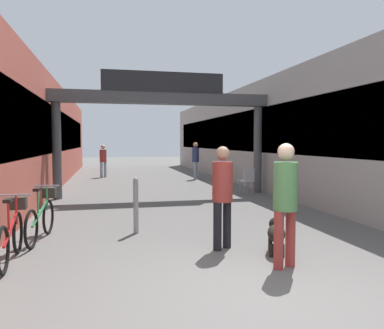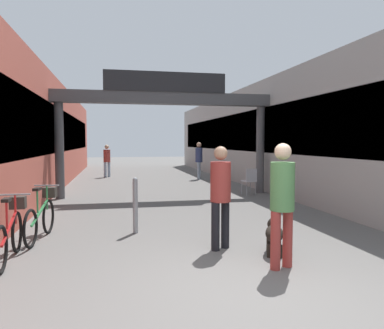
{
  "view_description": "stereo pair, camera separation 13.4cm",
  "coord_description": "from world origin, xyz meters",
  "px_view_note": "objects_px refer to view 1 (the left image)",
  "views": [
    {
      "loc": [
        -1.79,
        -4.09,
        1.8
      ],
      "look_at": [
        0.0,
        3.86,
        1.3
      ],
      "focal_mm": 35.0,
      "sensor_mm": 36.0,
      "label": 1
    },
    {
      "loc": [
        -1.66,
        -4.12,
        1.8
      ],
      "look_at": [
        0.0,
        3.86,
        1.3
      ],
      "focal_mm": 35.0,
      "sensor_mm": 36.0,
      "label": 2
    }
  ],
  "objects_px": {
    "dog_on_leash": "(276,232)",
    "bollard_post_metal": "(136,205)",
    "pedestrian_with_dog": "(222,190)",
    "bicycle_green_second": "(42,216)",
    "bicycle_red_nearest": "(12,232)",
    "cafe_chair_aluminium_nearer": "(248,179)",
    "pedestrian_elderly_walking": "(103,159)",
    "pedestrian_companion": "(285,197)",
    "pedestrian_carrying_crate": "(196,158)"
  },
  "relations": [
    {
      "from": "bollard_post_metal",
      "to": "cafe_chair_aluminium_nearer",
      "type": "relative_size",
      "value": 1.24
    },
    {
      "from": "bicycle_red_nearest",
      "to": "bollard_post_metal",
      "type": "height_order",
      "value": "bollard_post_metal"
    },
    {
      "from": "pedestrian_carrying_crate",
      "to": "dog_on_leash",
      "type": "relative_size",
      "value": 2.34
    },
    {
      "from": "pedestrian_elderly_walking",
      "to": "bicycle_green_second",
      "type": "xyz_separation_m",
      "value": [
        -0.96,
        -12.07,
        -0.5
      ]
    },
    {
      "from": "dog_on_leash",
      "to": "cafe_chair_aluminium_nearer",
      "type": "height_order",
      "value": "cafe_chair_aluminium_nearer"
    },
    {
      "from": "pedestrian_carrying_crate",
      "to": "bicycle_green_second",
      "type": "xyz_separation_m",
      "value": [
        -5.27,
        -10.07,
        -0.58
      ]
    },
    {
      "from": "bollard_post_metal",
      "to": "pedestrian_carrying_crate",
      "type": "bearing_deg",
      "value": 70.42
    },
    {
      "from": "bollard_post_metal",
      "to": "pedestrian_elderly_walking",
      "type": "bearing_deg",
      "value": 93.64
    },
    {
      "from": "dog_on_leash",
      "to": "cafe_chair_aluminium_nearer",
      "type": "bearing_deg",
      "value": 72.86
    },
    {
      "from": "pedestrian_with_dog",
      "to": "pedestrian_companion",
      "type": "relative_size",
      "value": 0.97
    },
    {
      "from": "bicycle_green_second",
      "to": "dog_on_leash",
      "type": "bearing_deg",
      "value": -23.94
    },
    {
      "from": "pedestrian_with_dog",
      "to": "bicycle_green_second",
      "type": "distance_m",
      "value": 3.37
    },
    {
      "from": "pedestrian_with_dog",
      "to": "bicycle_red_nearest",
      "type": "relative_size",
      "value": 1.02
    },
    {
      "from": "pedestrian_with_dog",
      "to": "bicycle_green_second",
      "type": "bearing_deg",
      "value": 156.67
    },
    {
      "from": "pedestrian_elderly_walking",
      "to": "bicycle_red_nearest",
      "type": "relative_size",
      "value": 0.97
    },
    {
      "from": "pedestrian_with_dog",
      "to": "pedestrian_elderly_walking",
      "type": "distance_m",
      "value": 13.55
    },
    {
      "from": "pedestrian_with_dog",
      "to": "dog_on_leash",
      "type": "distance_m",
      "value": 1.1
    },
    {
      "from": "bicycle_red_nearest",
      "to": "cafe_chair_aluminium_nearer",
      "type": "xyz_separation_m",
      "value": [
        6.01,
        5.83,
        0.1
      ]
    },
    {
      "from": "pedestrian_elderly_walking",
      "to": "dog_on_leash",
      "type": "relative_size",
      "value": 2.18
    },
    {
      "from": "pedestrian_carrying_crate",
      "to": "dog_on_leash",
      "type": "distance_m",
      "value": 11.88
    },
    {
      "from": "bollard_post_metal",
      "to": "cafe_chair_aluminium_nearer",
      "type": "height_order",
      "value": "bollard_post_metal"
    },
    {
      "from": "bicycle_red_nearest",
      "to": "pedestrian_elderly_walking",
      "type": "bearing_deg",
      "value": 84.93
    },
    {
      "from": "dog_on_leash",
      "to": "bollard_post_metal",
      "type": "relative_size",
      "value": 0.68
    },
    {
      "from": "pedestrian_with_dog",
      "to": "bicycle_red_nearest",
      "type": "xyz_separation_m",
      "value": [
        -3.27,
        0.1,
        -0.55
      ]
    },
    {
      "from": "bicycle_green_second",
      "to": "bollard_post_metal",
      "type": "relative_size",
      "value": 1.53
    },
    {
      "from": "pedestrian_with_dog",
      "to": "pedestrian_carrying_crate",
      "type": "distance_m",
      "value": 11.6
    },
    {
      "from": "bicycle_red_nearest",
      "to": "bicycle_green_second",
      "type": "distance_m",
      "value": 1.24
    },
    {
      "from": "bicycle_red_nearest",
      "to": "pedestrian_carrying_crate",
      "type": "bearing_deg",
      "value": 64.06
    },
    {
      "from": "cafe_chair_aluminium_nearer",
      "to": "pedestrian_carrying_crate",
      "type": "bearing_deg",
      "value": 95.43
    },
    {
      "from": "pedestrian_elderly_walking",
      "to": "bollard_post_metal",
      "type": "height_order",
      "value": "pedestrian_elderly_walking"
    },
    {
      "from": "pedestrian_companion",
      "to": "dog_on_leash",
      "type": "height_order",
      "value": "pedestrian_companion"
    },
    {
      "from": "dog_on_leash",
      "to": "bicycle_green_second",
      "type": "relative_size",
      "value": 0.45
    },
    {
      "from": "pedestrian_with_dog",
      "to": "bicycle_red_nearest",
      "type": "distance_m",
      "value": 3.32
    },
    {
      "from": "cafe_chair_aluminium_nearer",
      "to": "bicycle_red_nearest",
      "type": "bearing_deg",
      "value": -135.88
    },
    {
      "from": "pedestrian_elderly_walking",
      "to": "bicycle_green_second",
      "type": "distance_m",
      "value": 12.12
    },
    {
      "from": "cafe_chair_aluminium_nearer",
      "to": "bollard_post_metal",
      "type": "bearing_deg",
      "value": -132.02
    },
    {
      "from": "pedestrian_elderly_walking",
      "to": "bicycle_green_second",
      "type": "relative_size",
      "value": 0.97
    },
    {
      "from": "pedestrian_elderly_walking",
      "to": "bollard_post_metal",
      "type": "bearing_deg",
      "value": -86.36
    },
    {
      "from": "pedestrian_with_dog",
      "to": "pedestrian_carrying_crate",
      "type": "relative_size",
      "value": 0.98
    },
    {
      "from": "pedestrian_companion",
      "to": "bicycle_green_second",
      "type": "xyz_separation_m",
      "value": [
        -3.64,
        2.4,
        -0.59
      ]
    },
    {
      "from": "dog_on_leash",
      "to": "bollard_post_metal",
      "type": "height_order",
      "value": "bollard_post_metal"
    },
    {
      "from": "pedestrian_with_dog",
      "to": "bollard_post_metal",
      "type": "relative_size",
      "value": 1.56
    },
    {
      "from": "dog_on_leash",
      "to": "pedestrian_elderly_walking",
      "type": "bearing_deg",
      "value": 101.81
    },
    {
      "from": "pedestrian_carrying_crate",
      "to": "bicycle_red_nearest",
      "type": "distance_m",
      "value": 12.56
    },
    {
      "from": "bicycle_green_second",
      "to": "bicycle_red_nearest",
      "type": "bearing_deg",
      "value": -100.4
    },
    {
      "from": "bollard_post_metal",
      "to": "dog_on_leash",
      "type": "bearing_deg",
      "value": -40.32
    },
    {
      "from": "pedestrian_companion",
      "to": "dog_on_leash",
      "type": "relative_size",
      "value": 2.36
    },
    {
      "from": "pedestrian_elderly_walking",
      "to": "dog_on_leash",
      "type": "bearing_deg",
      "value": -78.19
    },
    {
      "from": "pedestrian_carrying_crate",
      "to": "pedestrian_elderly_walking",
      "type": "height_order",
      "value": "pedestrian_carrying_crate"
    },
    {
      "from": "bicycle_green_second",
      "to": "pedestrian_with_dog",
      "type": "bearing_deg",
      "value": -23.33
    }
  ]
}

